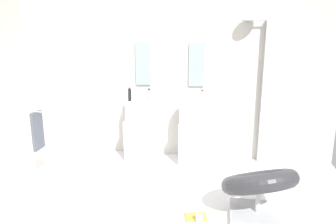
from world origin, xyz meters
name	(u,v)px	position (x,y,z in m)	size (l,w,h in m)	color
ground_plane	(147,208)	(0.00, 0.00, -0.02)	(4.80, 3.60, 0.04)	silver
rear_partition	(170,71)	(0.00, 1.65, 1.30)	(4.80, 0.10, 2.60)	beige
pedestal_sink_left	(140,129)	(-0.40, 1.34, 0.46)	(0.43, 0.43, 1.00)	white
pedestal_sink_right	(194,132)	(0.40, 1.34, 0.46)	(0.43, 0.43, 1.00)	white
vanity_mirror_left	(143,64)	(-0.40, 1.58, 1.41)	(0.22, 0.03, 0.62)	#8C9EA8
vanity_mirror_right	(196,65)	(0.40, 1.58, 1.41)	(0.22, 0.03, 0.62)	#8C9EA8
shower_column	(266,90)	(1.39, 1.53, 1.08)	(0.49, 0.24, 2.05)	#B7BABF
lounge_chair	(259,186)	(1.18, 0.00, 0.35)	(1.06, 1.06, 0.65)	#B7BABF
towel_rack	(36,132)	(-1.56, 0.49, 0.63)	(0.37, 0.22, 0.95)	#B7BABF
magazine_ochre	(196,217)	(0.55, -0.14, 0.02)	(0.22, 0.15, 0.02)	gold
coffee_mug	(199,219)	(0.60, -0.23, 0.05)	(0.07, 0.07, 0.09)	white
soap_bottle_grey	(149,95)	(-0.26, 1.35, 0.98)	(0.06, 0.06, 0.18)	#99999E
soap_bottle_white	(202,97)	(0.51, 1.31, 0.99)	(0.05, 0.05, 0.19)	white
soap_bottle_black	(130,95)	(-0.54, 1.30, 0.99)	(0.05, 0.05, 0.20)	black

